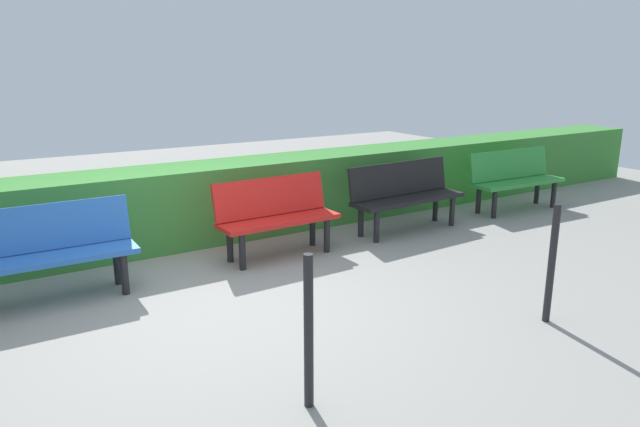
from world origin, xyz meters
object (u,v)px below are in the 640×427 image
Objects in this scene: bench_green at (514,177)px; bench_red at (276,214)px; bench_black at (405,193)px; bench_blue at (49,249)px.

bench_green is 1.12× the size of bench_red.
bench_green is 0.95× the size of bench_black.
bench_blue is (2.29, 0.02, 0.00)m from bench_red.
bench_blue is (6.19, 0.03, -0.00)m from bench_green.
bench_black is 4.15m from bench_blue.
bench_black is 1.86m from bench_red.
bench_red is 0.93× the size of bench_blue.
bench_blue is at bearing 2.54° from bench_green.
bench_green is at bearing -179.08° from bench_blue.
bench_green is 6.19m from bench_blue.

